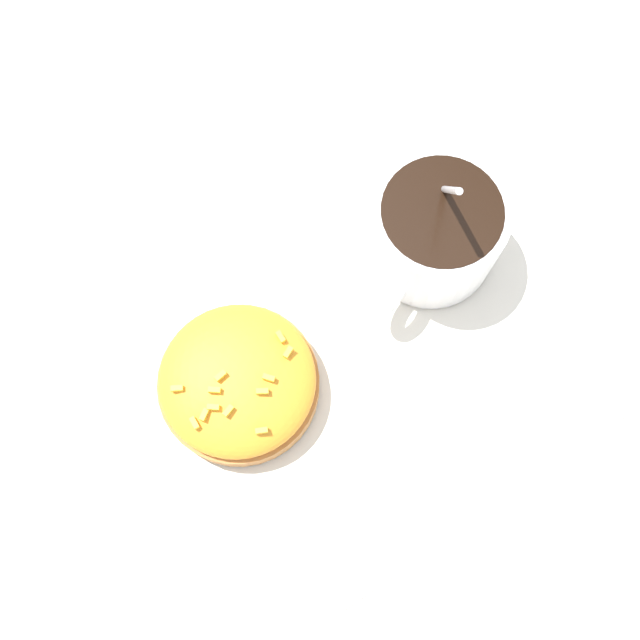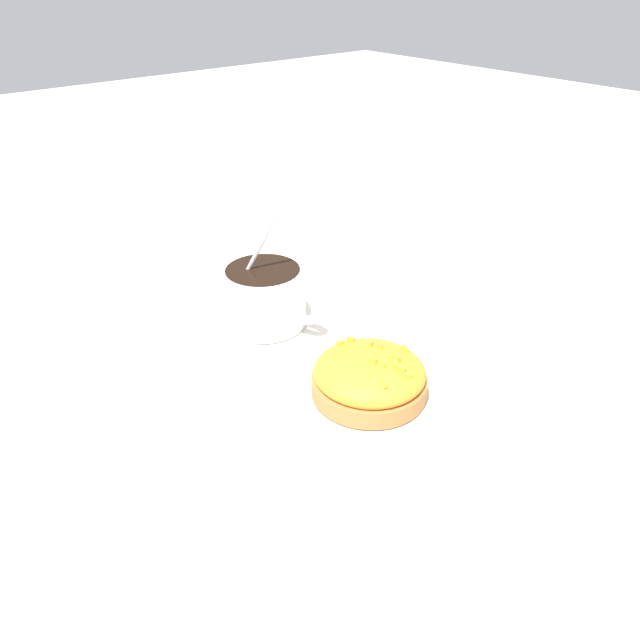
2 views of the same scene
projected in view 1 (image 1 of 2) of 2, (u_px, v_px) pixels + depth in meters
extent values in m
plane|color=silver|center=(345.00, 326.00, 0.48)|extent=(3.00, 3.00, 0.00)
cube|color=white|center=(345.00, 325.00, 0.48)|extent=(0.34, 0.32, 0.00)
cylinder|color=white|center=(435.00, 231.00, 0.47)|extent=(0.08, 0.08, 0.06)
cylinder|color=black|center=(441.00, 215.00, 0.44)|extent=(0.07, 0.07, 0.01)
torus|color=white|center=(397.00, 290.00, 0.46)|extent=(0.04, 0.02, 0.04)
ellipsoid|color=silver|center=(428.00, 276.00, 0.48)|extent=(0.03, 0.03, 0.01)
cylinder|color=silver|center=(445.00, 189.00, 0.44)|extent=(0.04, 0.04, 0.11)
cylinder|color=#B2753D|center=(240.00, 385.00, 0.46)|extent=(0.10, 0.10, 0.02)
ellipsoid|color=orange|center=(237.00, 380.00, 0.45)|extent=(0.10, 0.10, 0.03)
cube|color=yellow|center=(177.00, 389.00, 0.43)|extent=(0.01, 0.01, 0.00)
cube|color=yellow|center=(197.00, 427.00, 0.43)|extent=(0.00, 0.01, 0.00)
cube|color=yellow|center=(262.00, 391.00, 0.43)|extent=(0.01, 0.01, 0.00)
cube|color=yellow|center=(221.00, 376.00, 0.43)|extent=(0.01, 0.00, 0.00)
cube|color=yellow|center=(215.00, 409.00, 0.43)|extent=(0.01, 0.01, 0.00)
cube|color=yellow|center=(207.00, 419.00, 0.43)|extent=(0.01, 0.01, 0.00)
cube|color=yellow|center=(281.00, 337.00, 0.44)|extent=(0.00, 0.01, 0.00)
cube|color=yellow|center=(284.00, 347.00, 0.44)|extent=(0.01, 0.01, 0.00)
cube|color=yellow|center=(215.00, 390.00, 0.43)|extent=(0.01, 0.01, 0.00)
cube|color=yellow|center=(262.00, 431.00, 0.43)|extent=(0.01, 0.01, 0.00)
cube|color=yellow|center=(228.00, 411.00, 0.43)|extent=(0.01, 0.00, 0.00)
cube|color=yellow|center=(269.00, 378.00, 0.43)|extent=(0.01, 0.01, 0.00)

